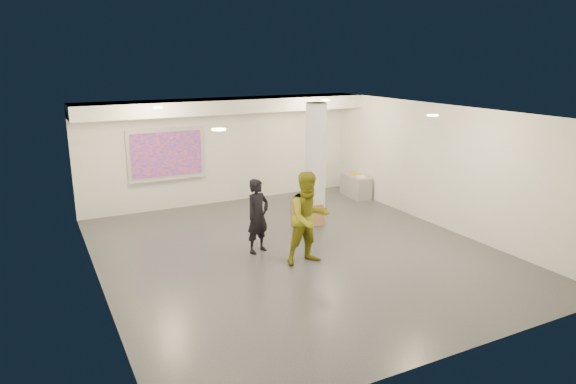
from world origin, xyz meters
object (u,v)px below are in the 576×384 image
column (316,163)px  projection_screen (167,155)px  credenza (356,186)px  woman (258,216)px  man (309,218)px

column → projection_screen: (-3.10, 2.65, 0.03)m
column → projection_screen: size_ratio=1.43×
credenza → woman: woman is taller
credenza → woman: size_ratio=0.69×
column → man: (-1.55, -2.41, -0.55)m
column → woman: bearing=-147.9°
projection_screen → man: 5.33m
credenza → man: bearing=-130.3°
woman → column: bearing=11.4°
projection_screen → woman: projection_screen is taller
man → column: bearing=57.1°
projection_screen → column: bearing=-40.6°
column → projection_screen: 4.08m
projection_screen → man: bearing=-72.9°
credenza → man: man is taller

